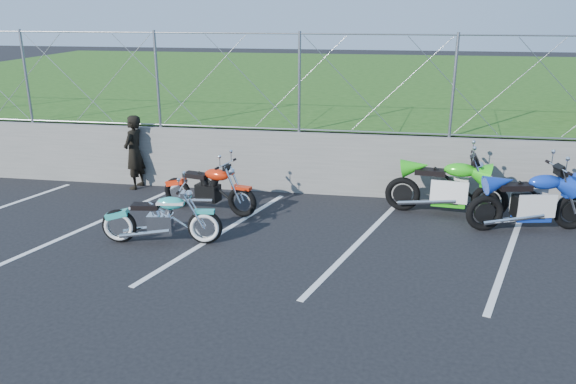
% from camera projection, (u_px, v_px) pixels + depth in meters
% --- Properties ---
extents(ground, '(90.00, 90.00, 0.00)m').
position_uv_depth(ground, '(203.00, 257.00, 8.84)').
color(ground, black).
rests_on(ground, ground).
extents(retaining_wall, '(30.00, 0.22, 1.30)m').
position_uv_depth(retaining_wall, '(252.00, 160.00, 11.91)').
color(retaining_wall, '#62625D').
rests_on(retaining_wall, ground).
extents(grass_field, '(30.00, 20.00, 1.30)m').
position_uv_depth(grass_field, '(311.00, 92.00, 21.28)').
color(grass_field, '#244C14').
rests_on(grass_field, ground).
extents(chain_link_fence, '(28.00, 0.03, 2.00)m').
position_uv_depth(chain_link_fence, '(251.00, 82.00, 11.39)').
color(chain_link_fence, gray).
rests_on(chain_link_fence, retaining_wall).
extents(parking_lines, '(18.29, 4.31, 0.01)m').
position_uv_depth(parking_lines, '(289.00, 237.00, 9.59)').
color(parking_lines, silver).
rests_on(parking_lines, ground).
extents(cruiser_turquoise, '(2.01, 0.63, 1.00)m').
position_uv_depth(cruiser_turquoise, '(163.00, 220.00, 9.25)').
color(cruiser_turquoise, black).
rests_on(cruiser_turquoise, ground).
extents(naked_orange, '(1.98, 0.73, 1.01)m').
position_uv_depth(naked_orange, '(210.00, 190.00, 10.66)').
color(naked_orange, black).
rests_on(naked_orange, ground).
extents(sportbike_green, '(2.25, 0.80, 1.17)m').
position_uv_depth(sportbike_green, '(448.00, 189.00, 10.50)').
color(sportbike_green, black).
rests_on(sportbike_green, ground).
extents(sportbike_blue, '(2.20, 0.78, 1.15)m').
position_uv_depth(sportbike_blue, '(532.00, 203.00, 9.77)').
color(sportbike_blue, black).
rests_on(sportbike_blue, ground).
extents(person_standing, '(0.44, 0.61, 1.59)m').
position_uv_depth(person_standing, '(134.00, 152.00, 11.98)').
color(person_standing, black).
rests_on(person_standing, ground).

